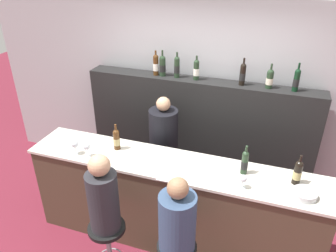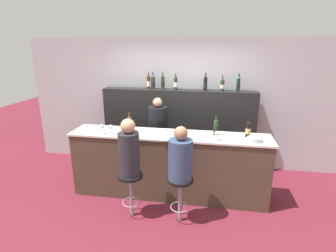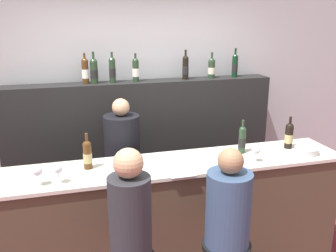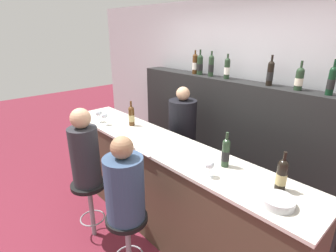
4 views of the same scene
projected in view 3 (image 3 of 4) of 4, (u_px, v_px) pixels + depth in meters
The scene contains 21 objects.
wall_back at pixel (138, 106), 4.42m from camera, with size 6.40×0.05×2.60m.
bar_counter at pixel (168, 219), 3.39m from camera, with size 3.21×0.58×1.09m.
back_bar_cabinet at pixel (143, 151), 4.35m from camera, with size 3.02×0.28×1.63m.
wine_bottle_counter_0 at pixel (87, 154), 3.10m from camera, with size 0.07×0.07×0.31m.
wine_bottle_counter_1 at pixel (242, 139), 3.45m from camera, with size 0.07×0.07×0.32m.
wine_bottle_counter_2 at pixel (289, 135), 3.58m from camera, with size 0.08×0.08×0.31m.
wine_bottle_backbar_0 at pixel (85, 71), 3.93m from camera, with size 0.07×0.07×0.32m.
wine_bottle_backbar_1 at pixel (94, 71), 3.95m from camera, with size 0.08×0.08×0.33m.
wine_bottle_backbar_2 at pixel (112, 70), 4.00m from camera, with size 0.07×0.07×0.33m.
wine_bottle_backbar_3 at pixel (136, 70), 4.07m from camera, with size 0.07×0.07×0.31m.
wine_bottle_backbar_4 at pixel (185, 67), 4.21m from camera, with size 0.07×0.07×0.33m.
wine_bottle_backbar_5 at pixel (212, 68), 4.30m from camera, with size 0.08×0.08×0.30m.
wine_bottle_backbar_6 at pixel (235, 65), 4.36m from camera, with size 0.07×0.07×0.33m.
wine_glass_0 at pixel (37, 171), 2.78m from camera, with size 0.08×0.08×0.16m.
wine_glass_1 at pixel (58, 170), 2.82m from camera, with size 0.08×0.08×0.16m.
wine_glass_2 at pixel (256, 151), 3.25m from camera, with size 0.07×0.07×0.14m.
metal_bowl at pixel (306, 151), 3.46m from camera, with size 0.22×0.22×0.06m.
tasting_menu at pixel (179, 170), 3.09m from camera, with size 0.21×0.30×0.00m.
guest_seated_left at pixel (130, 213), 2.52m from camera, with size 0.29×0.29×0.83m.
guest_seated_right at pixel (228, 205), 2.71m from camera, with size 0.33×0.33×0.76m.
bartender at pixel (123, 179), 3.82m from camera, with size 0.35×0.35×1.56m.
Camera 3 is at (-0.80, -2.63, 2.32)m, focal length 40.00 mm.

